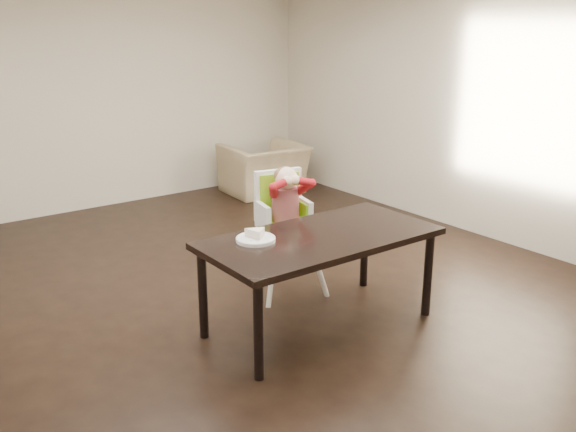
# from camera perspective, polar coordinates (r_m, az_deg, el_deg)

# --- Properties ---
(ground) EXTENTS (7.00, 7.00, 0.00)m
(ground) POSITION_cam_1_polar(r_m,az_deg,el_deg) (5.58, -3.36, -7.37)
(ground) COLOR black
(ground) RESTS_ON ground
(room_walls) EXTENTS (6.02, 7.02, 2.71)m
(room_walls) POSITION_cam_1_polar(r_m,az_deg,el_deg) (5.09, -3.74, 11.97)
(room_walls) COLOR beige
(room_walls) RESTS_ON ground
(dining_table) EXTENTS (1.80, 0.90, 0.75)m
(dining_table) POSITION_cam_1_polar(r_m,az_deg,el_deg) (4.87, 2.88, -2.59)
(dining_table) COLOR black
(dining_table) RESTS_ON ground
(high_chair) EXTENTS (0.56, 0.56, 1.12)m
(high_chair) POSITION_cam_1_polar(r_m,az_deg,el_deg) (5.50, -0.34, 1.10)
(high_chair) COLOR white
(high_chair) RESTS_ON ground
(plate) EXTENTS (0.36, 0.36, 0.08)m
(plate) POSITION_cam_1_polar(r_m,az_deg,el_deg) (4.72, -2.87, -1.86)
(plate) COLOR white
(plate) RESTS_ON dining_table
(armchair) EXTENTS (1.06, 0.73, 0.89)m
(armchair) POSITION_cam_1_polar(r_m,az_deg,el_deg) (8.75, -2.16, 4.92)
(armchair) COLOR tan
(armchair) RESTS_ON ground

